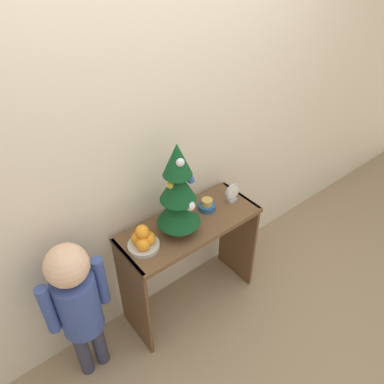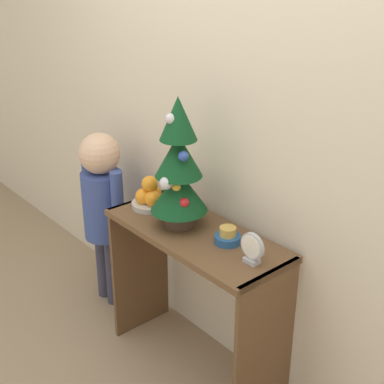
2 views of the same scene
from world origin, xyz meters
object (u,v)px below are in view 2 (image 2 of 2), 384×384
object	(u,v)px
singing_bowl	(228,237)
desk_clock	(252,249)
fruit_bowl	(150,197)
child_figure	(103,199)
mini_tree	(179,168)

from	to	relation	value
singing_bowl	desk_clock	distance (m)	0.19
fruit_bowl	child_figure	world-z (taller)	child_figure
fruit_bowl	desk_clock	size ratio (longest dim) A/B	1.38
fruit_bowl	singing_bowl	bearing A→B (deg)	4.29
singing_bowl	desk_clock	size ratio (longest dim) A/B	0.85
child_figure	desk_clock	bearing A→B (deg)	0.22
mini_tree	child_figure	bearing A→B (deg)	179.51
desk_clock	mini_tree	bearing A→B (deg)	-178.70
mini_tree	fruit_bowl	distance (m)	0.33
desk_clock	child_figure	distance (m)	1.15
fruit_bowl	singing_bowl	distance (m)	0.51
desk_clock	child_figure	bearing A→B (deg)	-179.78
mini_tree	fruit_bowl	bearing A→B (deg)	176.46
fruit_bowl	singing_bowl	size ratio (longest dim) A/B	1.62
fruit_bowl	desk_clock	xyz separation A→B (m)	(0.69, -0.00, 0.01)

